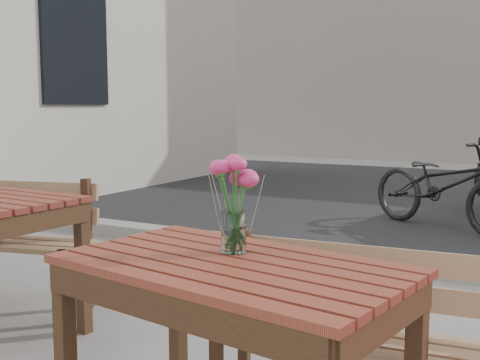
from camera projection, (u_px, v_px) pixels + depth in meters
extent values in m
cube|color=black|center=(75.00, 36.00, 7.96)|extent=(0.06, 1.20, 1.80)
cube|color=gray|center=(434.00, 268.00, 4.56)|extent=(30.00, 0.25, 0.12)
cube|color=#5A2017|center=(232.00, 266.00, 2.09)|extent=(1.31, 0.89, 0.03)
cube|color=black|center=(66.00, 356.00, 2.24)|extent=(0.07, 0.07, 0.71)
cube|color=black|center=(178.00, 312.00, 2.71)|extent=(0.07, 0.07, 0.71)
cube|color=#9B7550|center=(367.00, 342.00, 2.27)|extent=(1.27, 0.44, 0.03)
cube|color=#9B7550|center=(378.00, 276.00, 2.41)|extent=(1.24, 0.14, 0.34)
cube|color=black|center=(243.00, 315.00, 2.62)|extent=(0.05, 0.05, 0.75)
cylinder|color=white|center=(234.00, 232.00, 2.21)|extent=(0.09, 0.09, 0.15)
cylinder|color=#307133|center=(234.00, 211.00, 2.20)|extent=(0.05, 0.05, 0.31)
cube|color=black|center=(83.00, 268.00, 3.38)|extent=(0.07, 0.07, 0.75)
cube|color=#9B7550|center=(3.00, 200.00, 3.95)|extent=(1.33, 0.37, 0.37)
cube|color=black|center=(62.00, 288.00, 3.51)|extent=(0.06, 0.06, 0.45)
cube|color=black|center=(87.00, 244.00, 3.79)|extent=(0.06, 0.06, 0.83)
imported|color=black|center=(444.00, 185.00, 6.22)|extent=(1.87, 1.39, 0.94)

